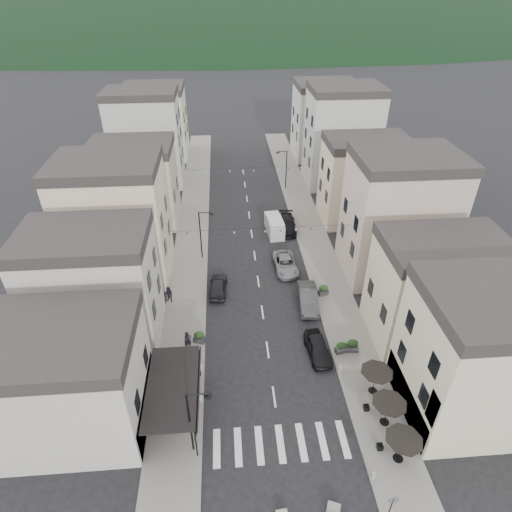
{
  "coord_description": "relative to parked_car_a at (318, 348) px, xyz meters",
  "views": [
    {
      "loc": [
        -3.12,
        -15.49,
        27.83
      ],
      "look_at": [
        -0.27,
        20.68,
        3.5
      ],
      "focal_mm": 30.0,
      "sensor_mm": 36.0,
      "label": 1
    }
  ],
  "objects": [
    {
      "name": "ground",
      "position": [
        -4.27,
        -10.15,
        -0.74
      ],
      "size": [
        700.0,
        700.0,
        0.0
      ],
      "primitive_type": "plane",
      "color": "black",
      "rests_on": "ground"
    },
    {
      "name": "sidewalk_left",
      "position": [
        -11.77,
        21.85,
        -0.68
      ],
      "size": [
        4.0,
        76.0,
        0.12
      ],
      "primitive_type": "cube",
      "color": "slate",
      "rests_on": "ground"
    },
    {
      "name": "sidewalk_right",
      "position": [
        3.23,
        21.85,
        -0.68
      ],
      "size": [
        4.0,
        76.0,
        0.12
      ],
      "primitive_type": "cube",
      "color": "slate",
      "rests_on": "ground"
    },
    {
      "name": "hill_backdrop",
      "position": [
        -4.27,
        289.85,
        -0.74
      ],
      "size": [
        640.0,
        360.0,
        70.0
      ],
      "primitive_type": "ellipsoid",
      "color": "black",
      "rests_on": "ground"
    },
    {
      "name": "boutique_building",
      "position": [
        -19.77,
        -5.15,
        3.26
      ],
      "size": [
        12.0,
        8.0,
        8.0
      ],
      "primitive_type": "cube",
      "color": "#AFA9A0",
      "rests_on": "ground"
    },
    {
      "name": "bistro_building",
      "position": [
        10.23,
        -6.15,
        4.26
      ],
      "size": [
        10.0,
        8.0,
        10.0
      ],
      "primitive_type": "cube",
      "color": "beige",
      "rests_on": "ground"
    },
    {
      "name": "boutique_awning",
      "position": [
        -11.51,
        -5.15,
        2.37
      ],
      "size": [
        3.77,
        7.5,
        3.28
      ],
      "color": "black",
      "rests_on": "ground"
    },
    {
      "name": "buildings_row_left",
      "position": [
        -18.77,
        27.6,
        5.38
      ],
      "size": [
        10.2,
        54.16,
        14.0
      ],
      "color": "#AFA9A0",
      "rests_on": "ground"
    },
    {
      "name": "buildings_row_right",
      "position": [
        10.23,
        26.44,
        5.58
      ],
      "size": [
        10.2,
        54.16,
        14.5
      ],
      "color": "beige",
      "rests_on": "ground"
    },
    {
      "name": "cafe_terrace",
      "position": [
        3.43,
        -7.35,
        1.61
      ],
      "size": [
        2.5,
        8.1,
        2.53
      ],
      "color": "black",
      "rests_on": "ground"
    },
    {
      "name": "streetlamp_left_near",
      "position": [
        -10.09,
        -8.15,
        2.96
      ],
      "size": [
        1.7,
        0.56,
        6.0
      ],
      "color": "black",
      "rests_on": "ground"
    },
    {
      "name": "streetlamp_left_far",
      "position": [
        -10.09,
        15.85,
        2.96
      ],
      "size": [
        1.7,
        0.56,
        6.0
      ],
      "color": "black",
      "rests_on": "ground"
    },
    {
      "name": "streetlamp_right_far",
      "position": [
        1.55,
        33.85,
        2.96
      ],
      "size": [
        1.7,
        0.56,
        6.0
      ],
      "color": "black",
      "rests_on": "ground"
    },
    {
      "name": "traffic_sign",
      "position": [
        1.53,
        -13.65,
        1.18
      ],
      "size": [
        0.7,
        0.07,
        2.7
      ],
      "color": "black",
      "rests_on": "ground"
    },
    {
      "name": "bollards",
      "position": [
        -4.27,
        -4.65,
        -0.32
      ],
      "size": [
        11.66,
        10.26,
        0.6
      ],
      "color": "gray",
      "rests_on": "ground"
    },
    {
      "name": "bunting_near",
      "position": [
        -4.27,
        11.85,
        4.91
      ],
      "size": [
        19.0,
        0.28,
        0.62
      ],
      "color": "black",
      "rests_on": "ground"
    },
    {
      "name": "bunting_far",
      "position": [
        -4.27,
        27.85,
        4.91
      ],
      "size": [
        19.0,
        0.28,
        0.62
      ],
      "color": "black",
      "rests_on": "ground"
    },
    {
      "name": "parked_car_a",
      "position": [
        0.0,
        0.0,
        0.0
      ],
      "size": [
        2.09,
        4.48,
        1.48
      ],
      "primitive_type": "imported",
      "rotation": [
        0.0,
        0.0,
        0.08
      ],
      "color": "black",
      "rests_on": "ground"
    },
    {
      "name": "parked_car_b",
      "position": [
        0.33,
        6.62,
        0.09
      ],
      "size": [
        2.11,
        5.15,
        1.66
      ],
      "primitive_type": "imported",
      "rotation": [
        0.0,
        0.0,
        -0.07
      ],
      "color": "#353538",
      "rests_on": "ground"
    },
    {
      "name": "parked_car_c",
      "position": [
        -1.09,
        12.85,
        -0.03
      ],
      "size": [
        2.57,
        5.23,
        1.43
      ],
      "primitive_type": "imported",
      "rotation": [
        0.0,
        0.0,
        0.04
      ],
      "color": "gray",
      "rests_on": "ground"
    },
    {
      "name": "parked_car_d",
      "position": [
        0.33,
        21.5,
        0.02
      ],
      "size": [
        2.48,
        5.41,
        1.53
      ],
      "primitive_type": "imported",
      "rotation": [
        0.0,
        0.0,
        -0.06
      ],
      "color": "black",
      "rests_on": "ground"
    },
    {
      "name": "parked_car_e",
      "position": [
        -8.56,
        9.4,
        0.0
      ],
      "size": [
        2.09,
        4.48,
        1.48
      ],
      "primitive_type": "imported",
      "rotation": [
        0.0,
        0.0,
        3.06
      ],
      "color": "black",
      "rests_on": "ground"
    },
    {
      "name": "delivery_van",
      "position": [
        -1.39,
        20.83,
        0.34
      ],
      "size": [
        2.17,
        4.73,
        2.21
      ],
      "rotation": [
        0.0,
        0.0,
        0.08
      ],
      "color": "silver",
      "rests_on": "ground"
    },
    {
      "name": "pedestrian_a",
      "position": [
        -11.2,
        1.51,
        0.3
      ],
      "size": [
        0.79,
        0.67,
        1.84
      ],
      "primitive_type": "imported",
      "rotation": [
        0.0,
        0.0,
        0.41
      ],
      "color": "black",
      "rests_on": "sidewalk_left"
    },
    {
      "name": "pedestrian_b",
      "position": [
        -13.4,
        8.01,
        0.27
      ],
      "size": [
        1.09,
        1.03,
        1.78
      ],
      "primitive_type": "imported",
      "rotation": [
        0.0,
        0.0,
        -0.56
      ],
      "color": "black",
      "rests_on": "sidewalk_left"
    },
    {
      "name": "concrete_block_a",
      "position": [
        -1.57,
        -12.86,
        -0.49
      ],
      "size": [
        0.93,
        0.76,
        0.5
      ],
      "primitive_type": "cube",
      "rotation": [
        0.0,
        0.0,
        -0.37
      ],
      "color": "gray",
      "rests_on": "ground"
    },
    {
      "name": "planter_la",
      "position": [
        -12.36,
        -4.74,
        -0.13
      ],
      "size": [
        1.01,
        0.75,
        1.01
      ],
      "rotation": [
        0.0,
        0.0,
        0.32
      ],
      "color": "#2E2E31",
      "rests_on": "sidewalk_left"
    },
    {
      "name": "planter_lb",
      "position": [
        -10.27,
        2.21,
        -0.06
      ],
      "size": [
        1.16,
        0.88,
        1.16
      ],
      "rotation": [
        0.0,
        0.0,
        -0.34
      ],
      "color": "#2A2A2D",
      "rests_on": "sidewalk_left"
    },
    {
      "name": "planter_ra",
      "position": [
        2.03,
        0.0,
        -0.09
      ],
      "size": [
        1.09,
        0.77,
        1.1
      ],
      "rotation": [
        0.0,
        0.0,
        0.26
      ],
      "color": "#323234",
      "rests_on": "sidewalk_right"
    },
    {
      "name": "planter_rb",
      "position": [
        3.02,
        0.09,
        -0.01
      ],
      "size": [
        1.17,
        0.71,
        1.26
      ],
      "rotation": [
        0.0,
        0.0,
        -0.08
      ],
      "color": "#313134",
      "rests_on": "sidewalk_right"
    },
    {
      "name": "planter_rc",
      "position": [
        2.17,
        7.97,
        -0.07
      ],
      "size": [
        1.12,
        0.8,
        1.14
      ],
      "rotation": [
        0.0,
        0.0,
        0.26
      ],
      "color": "#2B2C2E",
      "rests_on": "sidewalk_right"
    }
  ]
}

